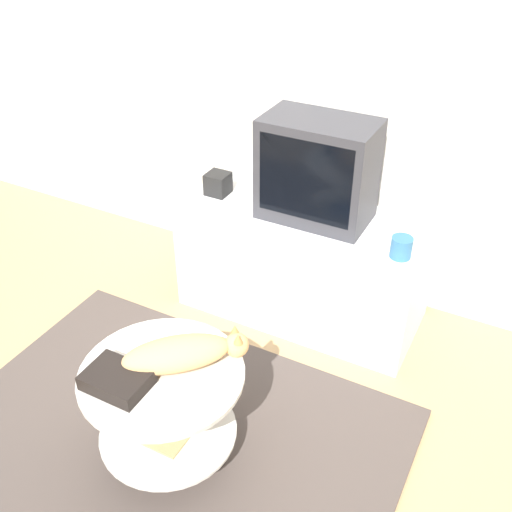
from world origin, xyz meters
TOP-DOWN VIEW (x-y plane):
  - ground_plane at (0.00, 0.00)m, footprint 12.00×12.00m
  - wall_back at (0.00, 1.47)m, footprint 8.00×0.05m
  - rug at (0.00, 0.00)m, footprint 1.86×1.42m
  - tv_stand at (0.13, 1.12)m, footprint 1.21×0.54m
  - tv at (0.16, 1.14)m, footprint 0.52×0.31m
  - speaker at (-0.38, 1.13)m, footprint 0.11×0.11m
  - mug at (0.63, 0.99)m, footprint 0.09×0.09m
  - coffee_table at (0.06, -0.01)m, footprint 0.61×0.61m
  - dvd_box at (-0.04, -0.13)m, footprint 0.23×0.17m
  - cat at (0.10, 0.06)m, footprint 0.46×0.43m

SIDE VIEW (x-z plane):
  - ground_plane at x=0.00m, z-range 0.00..0.00m
  - rug at x=0.00m, z-range 0.00..0.02m
  - tv_stand at x=0.13m, z-range 0.00..0.56m
  - coffee_table at x=0.06m, z-range 0.09..0.55m
  - dvd_box at x=-0.04m, z-range 0.48..0.54m
  - cat at x=0.10m, z-range 0.48..0.59m
  - mug at x=0.63m, z-range 0.56..0.66m
  - speaker at x=-0.38m, z-range 0.56..0.68m
  - tv at x=0.16m, z-range 0.56..1.06m
  - wall_back at x=0.00m, z-range 0.00..2.60m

